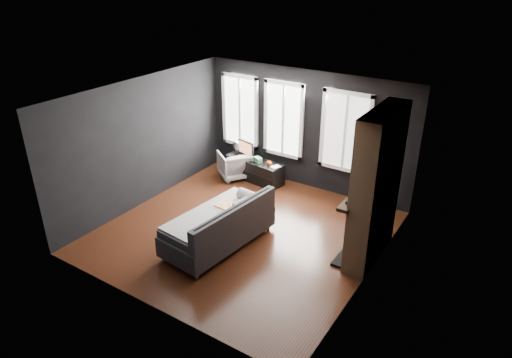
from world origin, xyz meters
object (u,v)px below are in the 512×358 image
Objects in this scene: sofa at (218,222)px; armchair at (235,163)px; media_console at (255,170)px; mantel_vase at (371,176)px; mug at (269,163)px; monitor at (246,148)px; book at (274,162)px.

sofa reaches higher than armchair.
media_console is 3.49m from mantel_vase.
mug is (-0.52, 2.61, 0.10)m from sofa.
armchair reaches higher than mug.
monitor reaches higher than media_console.
monitor is at bearing 162.42° from mantel_vase.
monitor is 4.46× the size of mug.
mug is 2.97m from mantel_vase.
mantel_vase is at bearing -19.69° from mug.
mantel_vase reaches higher than mug.
book is at bearing 159.10° from mantel_vase.
sofa reaches higher than media_console.
media_console is 7.66× the size of mantel_vase.
sofa is at bearing -62.63° from media_console.
armchair is at bearing -123.28° from monitor.
mantel_vase is at bearing -2.15° from monitor.
mantel_vase is at bearing 42.74° from sofa.
armchair is 0.95m from mug.
monitor is 3.64m from mantel_vase.
monitor reaches higher than mug.
monitor is (-0.27, 0.03, 0.49)m from media_console.
mantel_vase reaches higher than book.
book is (1.04, 0.09, 0.25)m from armchair.
mantel_vase reaches higher than media_console.
book is at bearing 130.98° from armchair.
book is (0.83, -0.09, -0.13)m from monitor.
monitor is (0.21, 0.18, 0.38)m from armchair.
sofa is 4.11× the size of monitor.
media_console is 0.56m from monitor.
armchair is at bearing -175.72° from mug.
sofa is at bearing -81.36° from book.
media_console is 7.03× the size of book.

